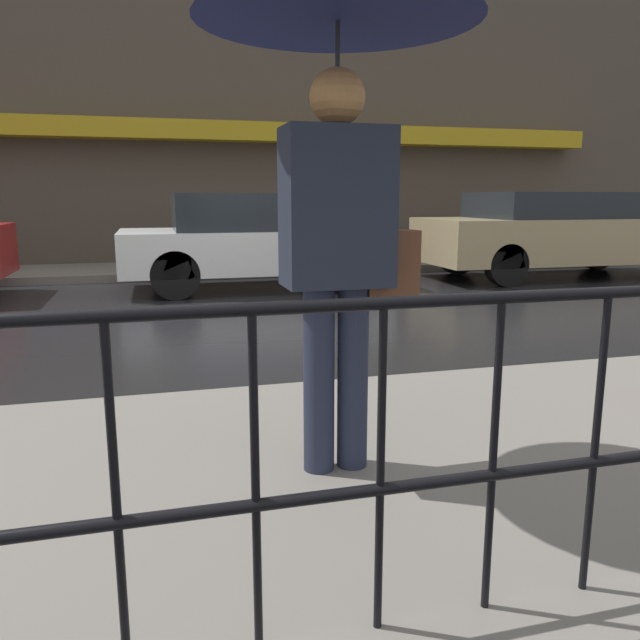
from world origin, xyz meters
TOP-DOWN VIEW (x-y plane):
  - ground_plane at (0.00, 0.00)m, footprint 80.00×80.00m
  - sidewalk_near at (0.00, -4.67)m, footprint 28.00×2.71m
  - sidewalk_far at (0.00, 4.31)m, footprint 28.00×1.98m
  - lane_marking at (0.00, 0.00)m, footprint 25.20×0.12m
  - building_storefront at (0.00, 5.42)m, footprint 28.00×0.85m
  - railing_foreground at (0.00, -5.77)m, footprint 12.00×0.04m
  - pedestrian at (0.02, -4.68)m, footprint 1.19×1.19m
  - car_white at (0.71, 2.14)m, footprint 3.95×1.78m
  - car_tan at (6.04, 2.14)m, footprint 4.80×1.86m

SIDE VIEW (x-z plane):
  - ground_plane at x=0.00m, z-range 0.00..0.00m
  - lane_marking at x=0.00m, z-range 0.00..0.01m
  - sidewalk_near at x=0.00m, z-range 0.00..0.14m
  - sidewalk_far at x=0.00m, z-range 0.00..0.14m
  - car_white at x=0.71m, z-range 0.02..1.45m
  - railing_foreground at x=0.00m, z-range 0.27..1.25m
  - car_tan at x=6.04m, z-range 0.03..1.49m
  - pedestrian at x=0.02m, z-range 0.83..3.05m
  - building_storefront at x=0.00m, z-range -0.04..6.46m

